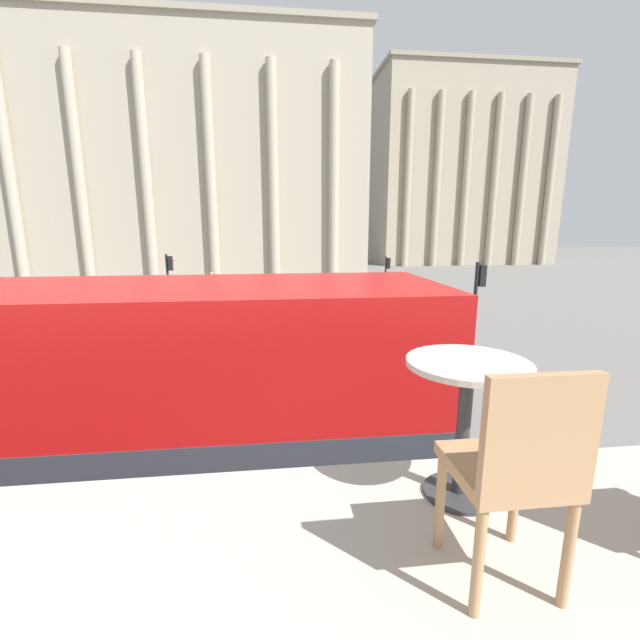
{
  "coord_description": "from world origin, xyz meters",
  "views": [
    {
      "loc": [
        0.16,
        -2.24,
        5.14
      ],
      "look_at": [
        2.28,
        15.64,
        1.19
      ],
      "focal_mm": 24.0,
      "sensor_mm": 36.0,
      "label": 1
    }
  ],
  "objects": [
    {
      "name": "traffic_light_near",
      "position": [
        7.03,
        11.13,
        2.6
      ],
      "size": [
        0.42,
        0.24,
        4.0
      ],
      "color": "black",
      "rests_on": "ground_plane"
    },
    {
      "name": "plaza_building_right",
      "position": [
        27.61,
        59.49,
        12.88
      ],
      "size": [
        24.83,
        13.84,
        25.78
      ],
      "color": "#A39984",
      "rests_on": "ground_plane"
    },
    {
      "name": "plaza_building_left",
      "position": [
        -7.39,
        44.2,
        11.36
      ],
      "size": [
        34.35,
        13.97,
        22.73
      ],
      "color": "#B2A893",
      "rests_on": "ground_plane"
    },
    {
      "name": "pedestrian_yellow",
      "position": [
        -5.7,
        29.13,
        1.04
      ],
      "size": [
        0.32,
        0.32,
        1.8
      ],
      "rotation": [
        0.0,
        0.0,
        3.12
      ],
      "color": "#282B33",
      "rests_on": "ground_plane"
    },
    {
      "name": "cafe_chair_0",
      "position": [
        1.03,
        -0.93,
        4.29
      ],
      "size": [
        0.4,
        0.4,
        0.91
      ],
      "rotation": [
        0.0,
        0.0,
        0.04
      ],
      "color": "#A87F56",
      "rests_on": "cafe_floor_slab"
    },
    {
      "name": "traffic_light_far",
      "position": [
        7.89,
        25.36,
        2.12
      ],
      "size": [
        0.42,
        0.24,
        3.21
      ],
      "color": "black",
      "rests_on": "ground_plane"
    },
    {
      "name": "car_silver",
      "position": [
        -4.32,
        21.76,
        0.7
      ],
      "size": [
        4.2,
        1.93,
        1.35
      ],
      "rotation": [
        0.0,
        0.0,
        2.77
      ],
      "color": "black",
      "rests_on": "ground_plane"
    },
    {
      "name": "traffic_light_mid",
      "position": [
        -4.79,
        19.66,
        2.49
      ],
      "size": [
        0.42,
        0.24,
        3.81
      ],
      "color": "black",
      "rests_on": "ground_plane"
    },
    {
      "name": "cafe_dining_table",
      "position": [
        1.12,
        -0.35,
        4.31
      ],
      "size": [
        0.6,
        0.6,
        0.73
      ],
      "color": "#2D2D30",
      "rests_on": "cafe_floor_slab"
    },
    {
      "name": "double_decker_bus",
      "position": [
        -3.25,
        3.32,
        2.44
      ],
      "size": [
        11.3,
        2.7,
        4.41
      ],
      "rotation": [
        0.0,
        0.0,
        0.08
      ],
      "color": "black",
      "rests_on": "ground_plane"
    },
    {
      "name": "pedestrian_grey",
      "position": [
        -4.39,
        32.22,
        0.93
      ],
      "size": [
        0.32,
        0.32,
        1.63
      ],
      "rotation": [
        0.0,
        0.0,
        2.37
      ],
      "color": "#282B33",
      "rests_on": "ground_plane"
    }
  ]
}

